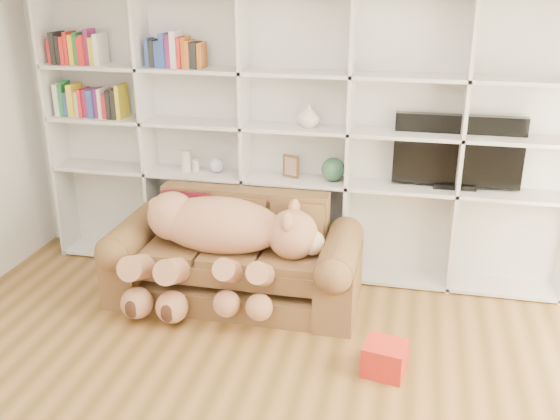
% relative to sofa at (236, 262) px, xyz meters
% --- Properties ---
extents(wall_back, '(5.00, 0.02, 2.70)m').
position_rel_sofa_xyz_m(wall_back, '(0.38, 0.78, 1.04)').
color(wall_back, white).
rests_on(wall_back, floor).
extents(bookshelf, '(4.43, 0.35, 2.40)m').
position_rel_sofa_xyz_m(bookshelf, '(0.14, 0.64, 0.99)').
color(bookshelf, silver).
rests_on(bookshelf, floor).
extents(sofa, '(1.98, 0.86, 0.83)m').
position_rel_sofa_xyz_m(sofa, '(0.00, 0.00, 0.00)').
color(sofa, brown).
rests_on(sofa, floor).
extents(teddy_bear, '(1.49, 0.82, 0.87)m').
position_rel_sofa_xyz_m(teddy_bear, '(-0.09, -0.17, 0.27)').
color(teddy_bear, tan).
rests_on(teddy_bear, sofa).
extents(throw_pillow, '(0.40, 0.22, 0.42)m').
position_rel_sofa_xyz_m(throw_pillow, '(-0.46, 0.14, 0.31)').
color(throw_pillow, '#590F17').
rests_on(throw_pillow, sofa).
extents(gift_box, '(0.31, 0.30, 0.22)m').
position_rel_sofa_xyz_m(gift_box, '(1.25, -0.79, -0.21)').
color(gift_box, red).
rests_on(gift_box, floor).
extents(tv, '(1.01, 0.18, 0.60)m').
position_rel_sofa_xyz_m(tv, '(1.68, 0.64, 0.84)').
color(tv, black).
rests_on(tv, bookshelf).
extents(picture_frame, '(0.15, 0.08, 0.19)m').
position_rel_sofa_xyz_m(picture_frame, '(0.33, 0.59, 0.65)').
color(picture_frame, brown).
rests_on(picture_frame, bookshelf).
extents(green_vase, '(0.20, 0.20, 0.20)m').
position_rel_sofa_xyz_m(green_vase, '(0.69, 0.59, 0.65)').
color(green_vase, '#316043').
rests_on(green_vase, bookshelf).
extents(figurine_tall, '(0.09, 0.09, 0.18)m').
position_rel_sofa_xyz_m(figurine_tall, '(-0.61, 0.59, 0.64)').
color(figurine_tall, beige).
rests_on(figurine_tall, bookshelf).
extents(figurine_short, '(0.07, 0.07, 0.10)m').
position_rel_sofa_xyz_m(figurine_short, '(-0.52, 0.59, 0.60)').
color(figurine_short, beige).
rests_on(figurine_short, bookshelf).
extents(snow_globe, '(0.12, 0.12, 0.12)m').
position_rel_sofa_xyz_m(snow_globe, '(-0.32, 0.59, 0.62)').
color(snow_globe, silver).
rests_on(snow_globe, bookshelf).
extents(shelf_vase, '(0.22, 0.22, 0.19)m').
position_rel_sofa_xyz_m(shelf_vase, '(0.48, 0.59, 1.10)').
color(shelf_vase, silver).
rests_on(shelf_vase, bookshelf).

